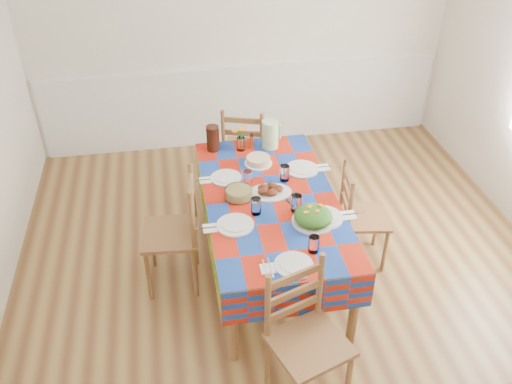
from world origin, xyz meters
TOP-DOWN VIEW (x-y plane):
  - room at (0.00, 0.00)m, footprint 4.58×5.08m
  - wainscot at (0.00, 2.48)m, footprint 4.41×0.06m
  - dining_table at (-0.13, 0.28)m, footprint 1.02×1.89m
  - setting_near_head at (-0.08, -0.46)m, footprint 0.42×0.28m
  - setting_left_near at (-0.39, 0.03)m, footprint 0.50×0.30m
  - setting_left_far at (-0.38, 0.57)m, footprint 0.46×0.28m
  - setting_right_near at (0.14, 0.00)m, footprint 0.54×0.31m
  - setting_right_far at (0.15, 0.58)m, footprint 0.52×0.30m
  - meat_platter at (-0.13, 0.33)m, footprint 0.34×0.25m
  - salad_platter at (0.11, -0.07)m, footprint 0.31×0.31m
  - pasta_bowl at (-0.37, 0.33)m, footprint 0.21×0.21m
  - cake at (-0.13, 0.78)m, footprint 0.24×0.24m
  - serving_utensils at (0.04, 0.17)m, footprint 0.14×0.32m
  - flower_vase at (-0.25, 1.04)m, footprint 0.15×0.12m
  - hot_sauce at (-0.15, 1.06)m, footprint 0.03×0.03m
  - green_pitcher at (0.02, 1.05)m, footprint 0.15×0.15m
  - tea_pitcher at (-0.48, 1.09)m, footprint 0.11×0.11m
  - name_card at (-0.11, -0.63)m, footprint 0.07×0.02m
  - chair_near at (-0.14, -0.91)m, footprint 0.56×0.55m
  - chair_far at (-0.14, 1.47)m, footprint 0.53×0.51m
  - chair_left at (-0.88, 0.27)m, footprint 0.46×0.48m
  - chair_right at (0.62, 0.28)m, footprint 0.43×0.45m

SIDE VIEW (x-z plane):
  - chair_right at x=0.62m, z-range -0.01..0.89m
  - chair_far at x=-0.14m, z-range -0.01..0.95m
  - wainscot at x=0.00m, z-range 0.03..0.95m
  - chair_near at x=-0.14m, z-range -0.01..1.00m
  - chair_left at x=-0.88m, z-range -0.01..1.00m
  - dining_table at x=-0.13m, z-range 0.29..1.02m
  - serving_utensils at x=0.04m, z-range 0.73..0.74m
  - name_card at x=-0.11m, z-range 0.73..0.75m
  - meat_platter at x=-0.13m, z-range 0.73..0.80m
  - setting_left_far at x=-0.38m, z-range 0.70..0.82m
  - setting_near_head at x=-0.08m, z-range 0.70..0.83m
  - setting_left_near at x=-0.39m, z-range 0.70..0.83m
  - setting_right_far at x=0.15m, z-range 0.70..0.83m
  - setting_right_near at x=0.14m, z-range 0.70..0.83m
  - cake at x=-0.13m, z-range 0.73..0.80m
  - pasta_bowl at x=-0.37m, z-range 0.74..0.81m
  - salad_platter at x=0.11m, z-range 0.72..0.85m
  - hot_sauce at x=-0.15m, z-range 0.73..0.88m
  - flower_vase at x=-0.25m, z-range 0.71..0.95m
  - tea_pitcher at x=-0.48m, z-range 0.73..0.96m
  - green_pitcher at x=0.02m, z-range 0.73..0.99m
  - room at x=0.00m, z-range -0.04..2.74m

